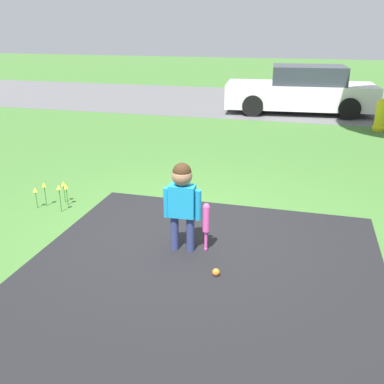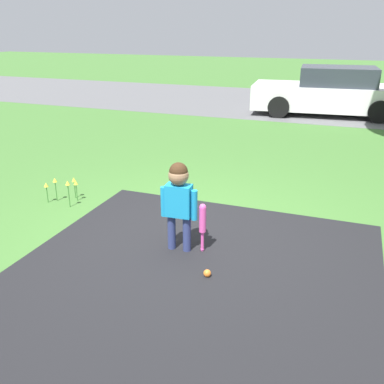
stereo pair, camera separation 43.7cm
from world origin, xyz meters
name	(u,v)px [view 2 (the right image)]	position (x,y,z in m)	size (l,w,h in m)	color
ground_plane	(187,233)	(0.00, 0.00, 0.00)	(60.00, 60.00, 0.00)	#3D6B2D
street_strip	(297,104)	(0.00, 9.73, 0.00)	(40.00, 6.00, 0.01)	#59595B
child	(179,195)	(0.07, -0.41, 0.65)	(0.41, 0.22, 1.01)	navy
baseball_bat	(203,221)	(0.32, -0.35, 0.36)	(0.08, 0.08, 0.56)	#E54CA5
sports_ball	(207,273)	(0.53, -0.82, 0.04)	(0.08, 0.08, 0.08)	orange
parked_car	(330,93)	(1.05, 8.22, 0.61)	(4.20, 2.07, 1.29)	silver
flower_bed	(64,184)	(-1.96, 0.31, 0.27)	(0.44, 0.37, 0.38)	#38702D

